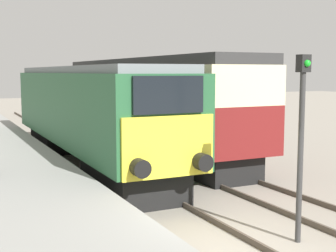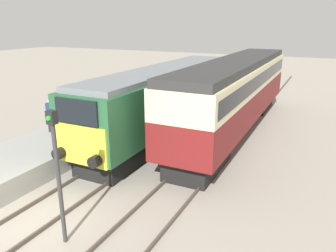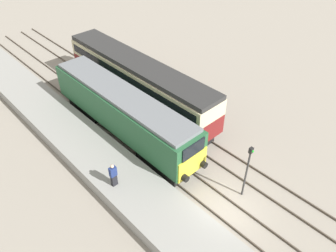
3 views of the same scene
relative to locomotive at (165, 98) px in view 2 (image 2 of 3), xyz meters
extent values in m
plane|color=gray|center=(0.00, -10.01, -2.14)|extent=(120.00, 120.00, 0.00)
cube|color=gray|center=(-3.30, -2.01, -1.70)|extent=(3.50, 50.00, 0.87)
cube|color=#4C4238|center=(-0.72, -5.01, -2.07)|extent=(0.07, 60.00, 0.14)
cube|color=#4C4238|center=(0.72, -5.01, -2.07)|extent=(0.07, 60.00, 0.14)
cube|color=#4C4238|center=(2.68, -5.01, -2.07)|extent=(0.07, 60.00, 0.14)
cube|color=#4C4238|center=(4.12, -5.01, -2.07)|extent=(0.07, 60.00, 0.14)
cube|color=black|center=(0.00, -4.57, -1.64)|extent=(2.03, 4.00, 1.00)
cube|color=black|center=(0.00, 4.65, -1.64)|extent=(2.03, 4.00, 1.00)
cube|color=#235633|center=(0.00, 0.04, 0.15)|extent=(2.70, 14.22, 2.56)
cube|color=yellow|center=(0.00, -7.11, -0.37)|extent=(2.48, 0.10, 1.54)
cube|color=black|center=(0.00, -7.11, 0.92)|extent=(1.89, 0.10, 0.92)
cube|color=slate|center=(0.00, 0.04, 1.55)|extent=(2.38, 13.65, 0.24)
cylinder|color=black|center=(-0.85, -7.32, -0.79)|extent=(0.44, 0.35, 0.44)
cylinder|color=black|center=(0.85, -7.32, -0.79)|extent=(0.44, 0.35, 0.44)
cube|color=black|center=(3.40, -3.54, -1.66)|extent=(1.89, 3.60, 0.95)
cube|color=black|center=(3.40, 8.16, -1.66)|extent=(1.89, 3.60, 0.95)
cube|color=maroon|center=(3.40, 2.31, -0.38)|extent=(2.70, 16.10, 1.61)
cube|color=beige|center=(3.40, 2.31, 1.06)|extent=(2.71, 16.10, 1.27)
cube|color=black|center=(3.40, 2.31, 1.06)|extent=(2.75, 15.46, 0.70)
cube|color=#2D2D2D|center=(3.40, 2.31, 1.87)|extent=(2.48, 16.10, 0.36)
cube|color=black|center=(-4.08, -4.40, -0.86)|extent=(0.36, 0.24, 0.80)
cube|color=navy|center=(-4.08, -4.40, -0.12)|extent=(0.44, 0.26, 0.67)
sphere|color=beige|center=(-4.08, -4.40, 0.32)|extent=(0.22, 0.22, 0.22)
cylinder|color=#333333|center=(1.70, -9.91, -0.34)|extent=(0.12, 0.12, 3.60)
cube|color=black|center=(1.70, -9.91, 1.64)|extent=(0.24, 0.20, 0.36)
sphere|color=green|center=(1.70, -10.02, 1.64)|extent=(0.14, 0.14, 0.14)
camera|label=1|loc=(-5.00, -17.35, 1.47)|focal=50.00mm
camera|label=2|loc=(7.96, -15.87, 3.98)|focal=35.00mm
camera|label=3|loc=(-11.03, -16.61, 14.13)|focal=35.00mm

